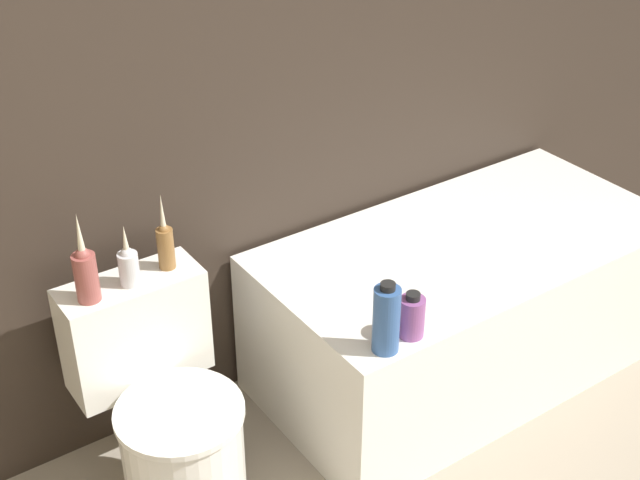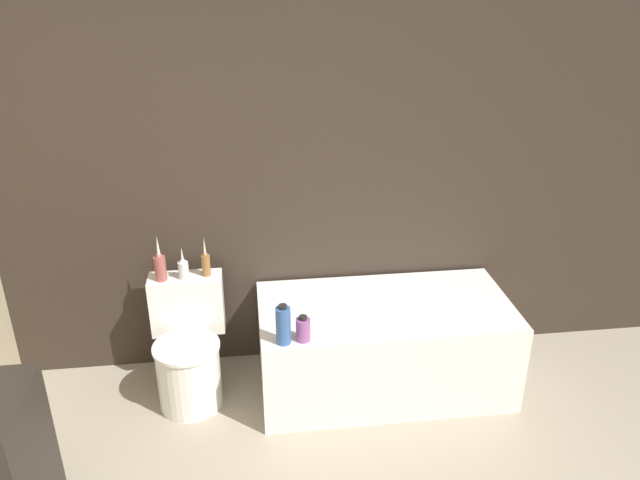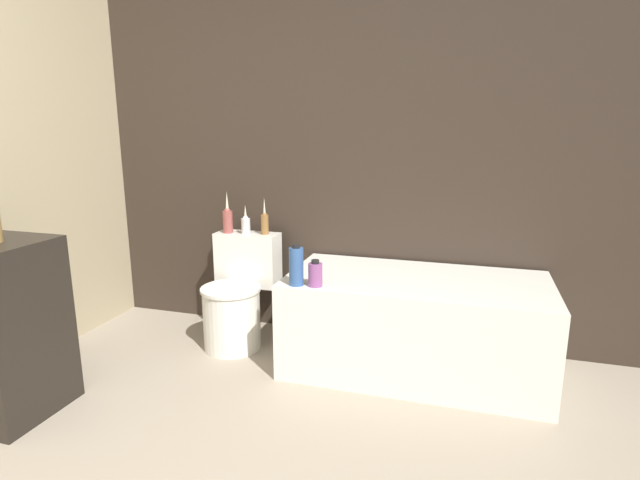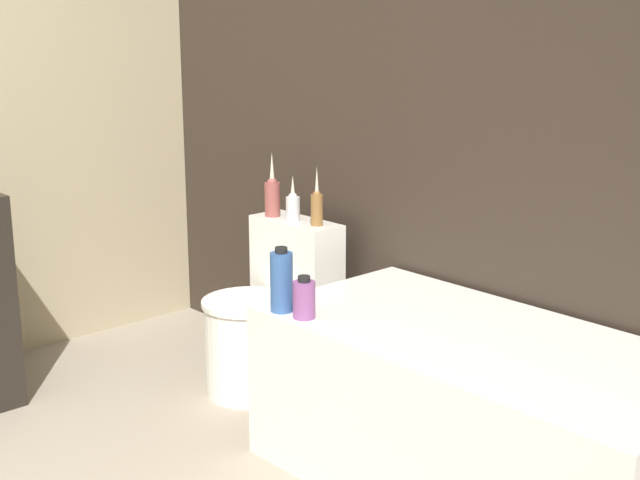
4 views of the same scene
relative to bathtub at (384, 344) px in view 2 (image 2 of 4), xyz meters
The scene contains 8 objects.
wall_back_tiled 1.38m from the bathtub, 153.07° to the left, with size 6.40×0.06×2.60m.
bathtub is the anchor object (origin of this frame).
toilet 1.15m from the bathtub, behind, with size 0.43×0.55×0.70m.
vase_gold 1.39m from the bathtub, behind, with size 0.07×0.07×0.28m.
vase_silver 1.27m from the bathtub, behind, with size 0.06×0.06×0.19m.
vase_bronze 1.16m from the bathtub, 167.72° to the left, with size 0.05×0.05×0.25m.
shampoo_bottle_tall 0.79m from the bathtub, 153.14° to the right, with size 0.08×0.08×0.23m.
shampoo_bottle_short 0.68m from the bathtub, 149.54° to the right, with size 0.08×0.08×0.15m.
Camera 2 is at (0.06, -1.18, 2.41)m, focal length 35.00 mm.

